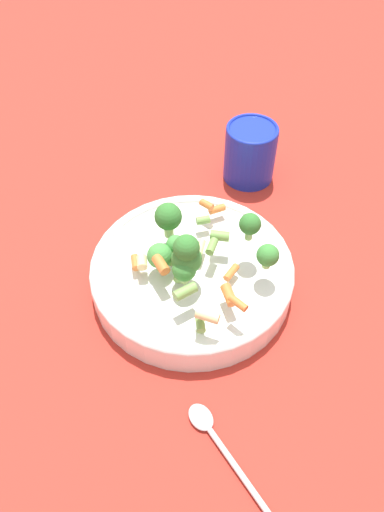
% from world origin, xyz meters
% --- Properties ---
extents(ground_plane, '(3.00, 3.00, 0.00)m').
position_xyz_m(ground_plane, '(0.00, 0.00, 0.00)').
color(ground_plane, '#B72D23').
extents(bowl, '(0.28, 0.28, 0.05)m').
position_xyz_m(bowl, '(0.00, 0.00, 0.03)').
color(bowl, white).
rests_on(bowl, ground_plane).
extents(pasta_salad, '(0.20, 0.22, 0.08)m').
position_xyz_m(pasta_salad, '(-0.00, 0.01, 0.09)').
color(pasta_salad, '#8CB766').
rests_on(pasta_salad, bowl).
extents(cup, '(0.09, 0.09, 0.10)m').
position_xyz_m(cup, '(-0.04, -0.25, 0.05)').
color(cup, '#192DAD').
rests_on(cup, ground_plane).
extents(spoon, '(0.15, 0.14, 0.01)m').
position_xyz_m(spoon, '(-0.09, 0.22, 0.01)').
color(spoon, silver).
rests_on(spoon, ground_plane).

